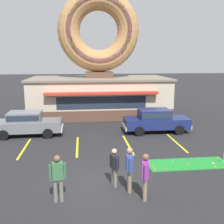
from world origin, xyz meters
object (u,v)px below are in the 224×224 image
at_px(car_navy, 155,120).
at_px(trash_bin, 20,117).
at_px(car_grey, 27,123).
at_px(pedestrian_blue_sweater_man, 145,174).
at_px(pedestrian_leather_jacket_man, 58,176).
at_px(golf_ball, 173,161).
at_px(pedestrian_hooded_kid, 130,167).
at_px(pedestrian_clipboard_woman, 114,166).
at_px(putting_flag_pin, 224,155).

bearing_deg(car_navy, trash_bin, 159.03).
bearing_deg(car_grey, trash_bin, 108.75).
height_order(car_navy, pedestrian_blue_sweater_man, pedestrian_blue_sweater_man).
bearing_deg(car_navy, pedestrian_leather_jacket_man, -124.80).
xyz_separation_m(car_navy, trash_bin, (-9.96, 3.82, -0.37)).
relative_size(golf_ball, trash_bin, 0.04).
distance_m(golf_ball, pedestrian_leather_jacket_man, 6.18).
bearing_deg(golf_ball, trash_bin, 135.00).
distance_m(car_grey, pedestrian_hooded_kid, 9.83).
bearing_deg(pedestrian_clipboard_woman, car_grey, 122.38).
distance_m(car_grey, trash_bin, 3.92).
height_order(pedestrian_blue_sweater_man, pedestrian_hooded_kid, pedestrian_hooded_kid).
height_order(car_grey, pedestrian_hooded_kid, pedestrian_hooded_kid).
bearing_deg(trash_bin, car_navy, -20.97).
height_order(car_navy, trash_bin, car_navy).
bearing_deg(pedestrian_clipboard_woman, pedestrian_hooded_kid, -44.62).
bearing_deg(putting_flag_pin, pedestrian_blue_sweater_man, -148.91).
height_order(putting_flag_pin, pedestrian_blue_sweater_man, pedestrian_blue_sweater_man).
xyz_separation_m(putting_flag_pin, pedestrian_clipboard_woman, (-5.57, -1.63, 0.42)).
height_order(pedestrian_blue_sweater_man, pedestrian_leather_jacket_man, pedestrian_leather_jacket_man).
bearing_deg(car_grey, car_navy, -0.82).
relative_size(pedestrian_hooded_kid, trash_bin, 1.81).
xyz_separation_m(pedestrian_leather_jacket_man, trash_bin, (-4.02, 12.36, -0.48)).
bearing_deg(pedestrian_blue_sweater_man, pedestrian_clipboard_woman, 130.57).
relative_size(car_grey, pedestrian_leather_jacket_man, 2.62).
height_order(putting_flag_pin, pedestrian_leather_jacket_man, pedestrian_leather_jacket_man).
bearing_deg(pedestrian_blue_sweater_man, car_grey, 123.53).
relative_size(putting_flag_pin, pedestrian_blue_sweater_man, 0.32).
height_order(pedestrian_blue_sweater_man, trash_bin, pedestrian_blue_sweater_man).
height_order(golf_ball, car_grey, car_grey).
xyz_separation_m(golf_ball, car_navy, (0.65, 5.49, 0.82)).
relative_size(golf_ball, car_navy, 0.01).
bearing_deg(pedestrian_hooded_kid, golf_ball, 44.41).
relative_size(car_grey, trash_bin, 4.71).
bearing_deg(pedestrian_clipboard_woman, pedestrian_blue_sweater_man, -49.43).
height_order(pedestrian_hooded_kid, pedestrian_leather_jacket_man, pedestrian_hooded_kid).
bearing_deg(putting_flag_pin, golf_ball, 169.16).
xyz_separation_m(putting_flag_pin, trash_bin, (-11.71, 9.77, 0.06)).
relative_size(putting_flag_pin, trash_bin, 0.56).
bearing_deg(golf_ball, pedestrian_clipboard_woman, -146.65).
distance_m(car_navy, pedestrian_clipboard_woman, 8.49).
xyz_separation_m(car_navy, pedestrian_blue_sweater_man, (-2.84, -8.72, 0.10)).
height_order(car_grey, pedestrian_blue_sweater_man, pedestrian_blue_sweater_man).
relative_size(car_navy, trash_bin, 4.69).
bearing_deg(car_grey, pedestrian_hooded_kid, -56.67).
height_order(car_grey, pedestrian_leather_jacket_man, pedestrian_leather_jacket_man).
bearing_deg(trash_bin, pedestrian_blue_sweater_man, -60.42).
xyz_separation_m(pedestrian_blue_sweater_man, pedestrian_leather_jacket_man, (-3.10, 0.18, 0.01)).
distance_m(putting_flag_pin, pedestrian_leather_jacket_man, 8.13).
relative_size(pedestrian_hooded_kid, pedestrian_clipboard_woman, 1.13).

